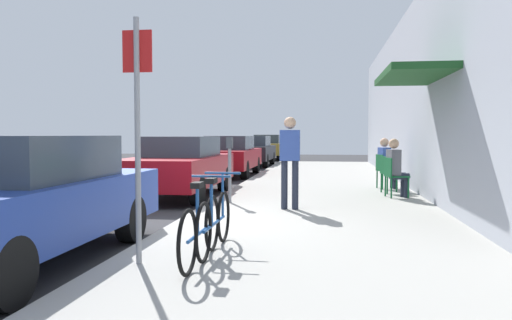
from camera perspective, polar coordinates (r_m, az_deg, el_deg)
The scene contains 18 objects.
ground_plane at distance 8.22m, azimuth -8.98°, elevation -7.59°, with size 60.00×60.00×0.00m, color #2D2D30.
sidewalk_slab at distance 9.84m, azimuth 7.24°, elevation -5.49°, with size 4.50×32.00×0.12m, color #9E9B93.
building_facade at distance 10.04m, azimuth 21.27°, elevation 7.97°, with size 1.40×32.00×4.82m.
parked_car_0 at distance 6.31m, azimuth -25.52°, elevation -4.05°, with size 1.80×4.40×1.48m.
parked_car_1 at distance 12.09m, azimuth -8.71°, elevation -0.64°, with size 1.80×4.40×1.45m.
parked_car_2 at distance 18.12m, azimuth -3.06°, elevation 0.55°, with size 1.80×4.40×1.45m.
parked_car_3 at distance 23.81m, azimuth -0.40°, elevation 1.10°, with size 1.80×4.40×1.44m.
parked_car_4 at distance 30.15m, azimuth 1.37°, elevation 1.52°, with size 1.80×4.40×1.50m.
parking_meter at distance 10.05m, azimuth -3.04°, elevation -0.55°, with size 0.12×0.10×1.32m.
street_sign at distance 5.40m, azimuth -13.42°, elevation 4.39°, with size 0.32×0.06×2.60m.
bicycle_0 at distance 5.42m, azimuth -6.30°, elevation -7.88°, with size 0.46×1.71×0.90m.
bicycle_1 at distance 5.90m, azimuth -4.78°, elevation -7.00°, with size 0.46×1.71×0.90m.
cafe_chair_0 at distance 11.31m, azimuth 15.47°, elevation -1.60°, with size 0.53×0.53×0.87m.
seated_patron_0 at distance 11.32m, azimuth 15.77°, elevation -0.63°, with size 0.49×0.43×1.29m.
cafe_chair_1 at distance 12.08m, azimuth 14.99°, elevation -1.32°, with size 0.54×0.54×0.87m.
cafe_chair_2 at distance 13.06m, azimuth 14.46°, elevation -1.00°, with size 0.54×0.54×0.87m.
seated_patron_2 at distance 13.07m, azimuth 14.72°, elevation -0.16°, with size 0.50×0.45×1.29m.
pedestrian_standing at distance 9.14m, azimuth 3.91°, elevation 0.56°, with size 0.36×0.22×1.70m.
Camera 1 is at (2.37, -7.73, 1.49)m, focal length 34.89 mm.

